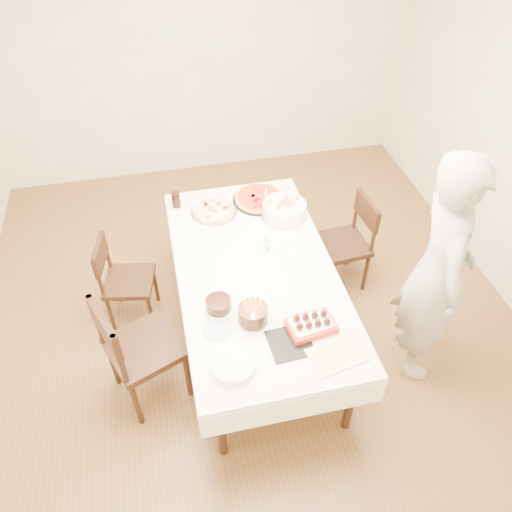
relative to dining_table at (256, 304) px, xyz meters
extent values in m
plane|color=brown|center=(-0.02, 0.11, -0.38)|extent=(5.00, 5.00, 0.00)
cube|color=beige|center=(-0.02, 2.61, 0.98)|extent=(4.50, 0.04, 2.70)
cube|color=white|center=(0.00, 0.00, 0.00)|extent=(1.26, 2.20, 0.75)
imported|color=#B5AFAA|center=(1.15, -0.47, 0.56)|extent=(0.60, 0.77, 1.86)
cylinder|color=beige|center=(-0.19, 0.73, 0.40)|extent=(0.50, 0.50, 0.04)
cylinder|color=red|center=(0.21, 0.81, 0.40)|extent=(0.51, 0.51, 0.04)
cube|color=#B21E1E|center=(0.33, 0.63, 0.38)|extent=(0.26, 0.26, 0.01)
cylinder|color=white|center=(0.36, 0.56, 0.44)|extent=(0.36, 0.36, 0.11)
cylinder|color=white|center=(0.20, 0.56, 0.53)|extent=(0.08, 0.08, 0.31)
cylinder|color=black|center=(-0.48, 0.88, 0.44)|extent=(0.08, 0.08, 0.13)
cylinder|color=black|center=(-0.33, -0.32, 0.42)|extent=(0.24, 0.24, 0.09)
cube|color=black|center=(0.07, -0.70, 0.38)|extent=(0.28, 0.28, 0.01)
cylinder|color=#371F0F|center=(-0.12, -0.46, 0.47)|extent=(0.21, 0.21, 0.18)
cube|color=beige|center=(0.32, -0.85, 0.38)|extent=(0.38, 0.29, 0.03)
cylinder|color=white|center=(-0.32, -0.80, 0.40)|extent=(0.36, 0.36, 0.06)
cylinder|color=white|center=(-0.36, -0.48, 0.38)|extent=(0.22, 0.22, 0.01)
camera|label=1|loc=(-0.57, -2.53, 2.94)|focal=35.00mm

